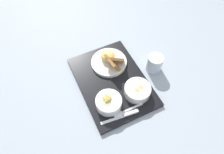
# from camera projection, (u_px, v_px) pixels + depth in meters

# --- Properties ---
(ground_plane) EXTENTS (4.00, 4.00, 0.00)m
(ground_plane) POSITION_uv_depth(u_px,v_px,m) (112.00, 82.00, 1.01)
(ground_plane) COLOR #99A3AD
(serving_tray) EXTENTS (0.47, 0.34, 0.02)m
(serving_tray) POSITION_uv_depth(u_px,v_px,m) (112.00, 81.00, 1.00)
(serving_tray) COLOR black
(serving_tray) RESTS_ON ground_plane
(bowl_salad) EXTENTS (0.12, 0.12, 0.06)m
(bowl_salad) POSITION_uv_depth(u_px,v_px,m) (109.00, 102.00, 0.90)
(bowl_salad) COLOR white
(bowl_salad) RESTS_ON serving_tray
(bowl_soup) EXTENTS (0.13, 0.13, 0.05)m
(bowl_soup) POSITION_uv_depth(u_px,v_px,m) (137.00, 90.00, 0.93)
(bowl_soup) COLOR white
(bowl_soup) RESTS_ON serving_tray
(plate_main) EXTENTS (0.19, 0.19, 0.08)m
(plate_main) POSITION_uv_depth(u_px,v_px,m) (110.00, 60.00, 1.04)
(plate_main) COLOR white
(plate_main) RESTS_ON serving_tray
(knife) EXTENTS (0.04, 0.18, 0.02)m
(knife) POSITION_uv_depth(u_px,v_px,m) (127.00, 114.00, 0.89)
(knife) COLOR silver
(knife) RESTS_ON serving_tray
(spoon) EXTENTS (0.04, 0.15, 0.01)m
(spoon) POSITION_uv_depth(u_px,v_px,m) (124.00, 112.00, 0.90)
(spoon) COLOR silver
(spoon) RESTS_ON serving_tray
(glass_water) EXTENTS (0.08, 0.08, 0.09)m
(glass_water) POSITION_uv_depth(u_px,v_px,m) (154.00, 64.00, 1.02)
(glass_water) COLOR silver
(glass_water) RESTS_ON ground_plane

